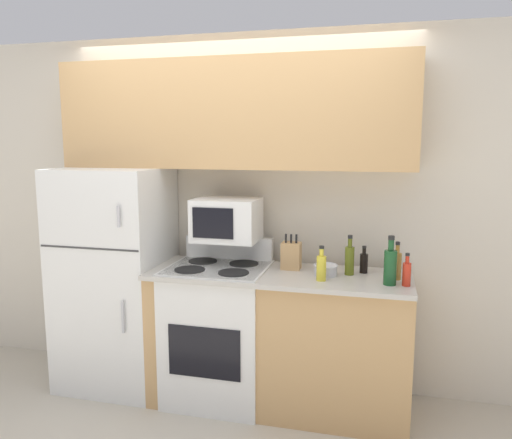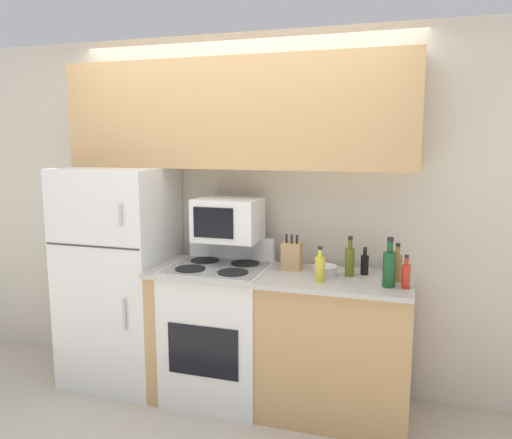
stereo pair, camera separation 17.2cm
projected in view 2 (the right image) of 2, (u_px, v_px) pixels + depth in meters
The scene contains 15 objects.
ground_plane at pixel (212, 417), 3.28m from camera, with size 12.00×12.00×0.00m, color beige.
wall_back at pixel (244, 211), 3.71m from camera, with size 8.00×0.05×2.55m.
lower_cabinets at pixel (278, 339), 3.36m from camera, with size 1.71×0.61×0.94m.
refrigerator at pixel (120, 276), 3.70m from camera, with size 0.75×0.66×1.60m.
upper_cabinets at pixel (235, 115), 3.43m from camera, with size 2.46×0.32×0.74m.
stove at pixel (219, 330), 3.47m from camera, with size 0.67×0.59×1.11m.
microwave at pixel (228, 219), 3.45m from camera, with size 0.44×0.34×0.29m.
knife_block at pixel (292, 256), 3.35m from camera, with size 0.13×0.11×0.24m.
bowl at pixel (325, 270), 3.19m from camera, with size 0.16×0.16×0.07m.
bottle_olive_oil at pixel (350, 260), 3.19m from camera, with size 0.06×0.06×0.26m.
bottle_wine_green at pixel (389, 267), 2.95m from camera, with size 0.08×0.08×0.30m.
bottle_vinegar at pixel (397, 267), 3.06m from camera, with size 0.06×0.06×0.24m.
bottle_cooking_spray at pixel (320, 268), 3.06m from camera, with size 0.06×0.06×0.22m.
bottle_soy_sauce at pixel (365, 264), 3.23m from camera, with size 0.05×0.05×0.18m.
bottle_hot_sauce at pixel (406, 275), 2.92m from camera, with size 0.05×0.05×0.20m.
Camera 2 is at (1.18, -2.81, 1.79)m, focal length 35.00 mm.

